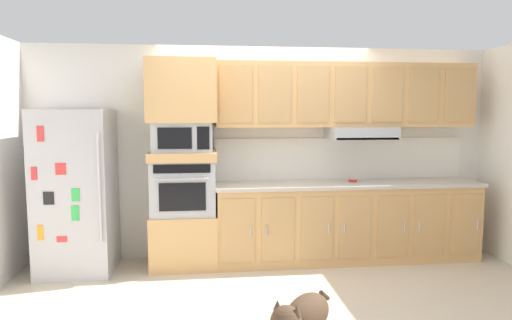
{
  "coord_description": "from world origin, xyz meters",
  "views": [
    {
      "loc": [
        -0.7,
        -4.25,
        1.73
      ],
      "look_at": [
        -0.17,
        0.49,
        1.22
      ],
      "focal_mm": 31.36,
      "sensor_mm": 36.0,
      "label": 1
    }
  ],
  "objects_px": {
    "built_in_oven": "(184,187)",
    "screwdriver": "(353,181)",
    "microwave": "(183,137)",
    "refrigerator": "(76,192)",
    "dog": "(303,319)"
  },
  "relations": [
    {
      "from": "refrigerator",
      "to": "built_in_oven",
      "type": "xyz_separation_m",
      "value": [
        1.14,
        0.07,
        0.02
      ]
    },
    {
      "from": "refrigerator",
      "to": "screwdriver",
      "type": "height_order",
      "value": "refrigerator"
    },
    {
      "from": "built_in_oven",
      "to": "microwave",
      "type": "relative_size",
      "value": 1.09
    },
    {
      "from": "refrigerator",
      "to": "screwdriver",
      "type": "bearing_deg",
      "value": 1.73
    },
    {
      "from": "microwave",
      "to": "screwdriver",
      "type": "height_order",
      "value": "microwave"
    },
    {
      "from": "microwave",
      "to": "screwdriver",
      "type": "distance_m",
      "value": 2.03
    },
    {
      "from": "built_in_oven",
      "to": "screwdriver",
      "type": "height_order",
      "value": "built_in_oven"
    },
    {
      "from": "built_in_oven",
      "to": "screwdriver",
      "type": "xyz_separation_m",
      "value": [
        1.96,
        0.03,
        0.03
      ]
    },
    {
      "from": "screwdriver",
      "to": "dog",
      "type": "xyz_separation_m",
      "value": [
        -1.11,
        -2.36,
        -0.51
      ]
    },
    {
      "from": "dog",
      "to": "screwdriver",
      "type": "bearing_deg",
      "value": -166.51
    },
    {
      "from": "refrigerator",
      "to": "microwave",
      "type": "xyz_separation_m",
      "value": [
        1.14,
        0.07,
        0.58
      ]
    },
    {
      "from": "refrigerator",
      "to": "microwave",
      "type": "distance_m",
      "value": 1.28
    },
    {
      "from": "built_in_oven",
      "to": "dog",
      "type": "relative_size",
      "value": 1.09
    },
    {
      "from": "built_in_oven",
      "to": "screwdriver",
      "type": "bearing_deg",
      "value": 0.76
    },
    {
      "from": "microwave",
      "to": "dog",
      "type": "relative_size",
      "value": 1.01
    }
  ]
}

